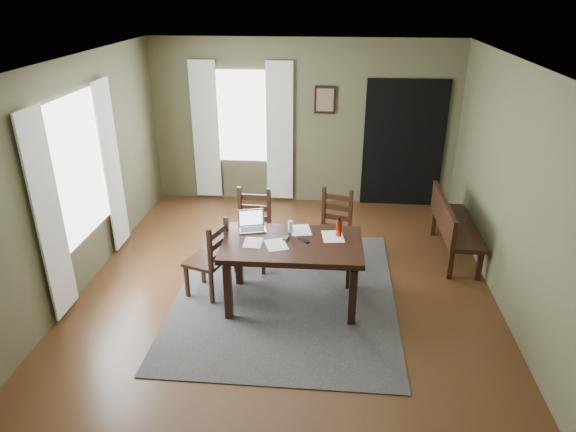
# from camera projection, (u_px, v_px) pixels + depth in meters

# --- Properties ---
(ground) EXTENTS (5.00, 6.00, 0.01)m
(ground) POSITION_uv_depth(u_px,v_px,m) (286.00, 294.00, 6.24)
(ground) COLOR #492C16
(room_shell) EXTENTS (5.02, 6.02, 2.71)m
(room_shell) POSITION_uv_depth(u_px,v_px,m) (285.00, 151.00, 5.49)
(room_shell) COLOR brown
(room_shell) RESTS_ON ground
(rug) EXTENTS (2.60, 3.20, 0.01)m
(rug) POSITION_uv_depth(u_px,v_px,m) (286.00, 293.00, 6.23)
(rug) COLOR #383838
(rug) RESTS_ON ground
(dining_table) EXTENTS (1.58, 0.97, 0.78)m
(dining_table) POSITION_uv_depth(u_px,v_px,m) (292.00, 250.00, 5.78)
(dining_table) COLOR black
(dining_table) RESTS_ON rug
(chair_end) EXTENTS (0.54, 0.54, 0.97)m
(chair_end) POSITION_uv_depth(u_px,v_px,m) (210.00, 260.00, 6.03)
(chair_end) COLOR black
(chair_end) RESTS_ON rug
(chair_back_left) EXTENTS (0.47, 0.48, 1.03)m
(chair_back_left) POSITION_uv_depth(u_px,v_px,m) (253.00, 230.00, 6.67)
(chair_back_left) COLOR black
(chair_back_left) RESTS_ON rug
(chair_back_right) EXTENTS (0.52, 0.53, 0.98)m
(chair_back_right) POSITION_uv_depth(u_px,v_px,m) (334.00, 228.00, 6.78)
(chair_back_right) COLOR black
(chair_back_right) RESTS_ON rug
(bench) EXTENTS (0.47, 1.47, 0.83)m
(bench) POSITION_uv_depth(u_px,v_px,m) (452.00, 223.00, 6.92)
(bench) COLOR black
(bench) RESTS_ON ground
(laptop) EXTENTS (0.37, 0.32, 0.21)m
(laptop) POSITION_uv_depth(u_px,v_px,m) (252.00, 224.00, 6.04)
(laptop) COLOR #B7B7BC
(laptop) RESTS_ON dining_table
(computer_mouse) EXTENTS (0.07, 0.10, 0.03)m
(computer_mouse) POSITION_uv_depth(u_px,v_px,m) (286.00, 238.00, 5.79)
(computer_mouse) COLOR #3F3F42
(computer_mouse) RESTS_ON dining_table
(tv_remote) EXTENTS (0.14, 0.15, 0.02)m
(tv_remote) POSITION_uv_depth(u_px,v_px,m) (304.00, 240.00, 5.77)
(tv_remote) COLOR black
(tv_remote) RESTS_ON dining_table
(drinking_glass) EXTENTS (0.08, 0.08, 0.13)m
(drinking_glass) POSITION_uv_depth(u_px,v_px,m) (290.00, 226.00, 5.96)
(drinking_glass) COLOR silver
(drinking_glass) RESTS_ON dining_table
(water_bottle) EXTENTS (0.07, 0.07, 0.23)m
(water_bottle) POSITION_uv_depth(u_px,v_px,m) (339.00, 228.00, 5.84)
(water_bottle) COLOR #B02E0D
(water_bottle) RESTS_ON dining_table
(paper_a) EXTENTS (0.21, 0.27, 0.00)m
(paper_a) POSITION_uv_depth(u_px,v_px,m) (253.00, 243.00, 5.73)
(paper_a) COLOR white
(paper_a) RESTS_ON dining_table
(paper_c) EXTENTS (0.29, 0.34, 0.00)m
(paper_c) POSITION_uv_depth(u_px,v_px,m) (300.00, 230.00, 6.02)
(paper_c) COLOR white
(paper_c) RESTS_ON dining_table
(paper_d) EXTENTS (0.28, 0.34, 0.00)m
(paper_d) POSITION_uv_depth(u_px,v_px,m) (333.00, 236.00, 5.86)
(paper_d) COLOR white
(paper_d) RESTS_ON dining_table
(paper_e) EXTENTS (0.31, 0.35, 0.00)m
(paper_e) POSITION_uv_depth(u_px,v_px,m) (276.00, 245.00, 5.68)
(paper_e) COLOR white
(paper_e) RESTS_ON dining_table
(window_left) EXTENTS (0.01, 1.30, 1.70)m
(window_left) POSITION_uv_depth(u_px,v_px,m) (78.00, 169.00, 6.02)
(window_left) COLOR white
(window_left) RESTS_ON ground
(window_back) EXTENTS (1.00, 0.01, 1.50)m
(window_back) POSITION_uv_depth(u_px,v_px,m) (242.00, 117.00, 8.41)
(window_back) COLOR white
(window_back) RESTS_ON ground
(curtain_left_near) EXTENTS (0.03, 0.48, 2.30)m
(curtain_left_near) POSITION_uv_depth(u_px,v_px,m) (49.00, 217.00, 5.38)
(curtain_left_near) COLOR silver
(curtain_left_near) RESTS_ON ground
(curtain_left_far) EXTENTS (0.03, 0.48, 2.30)m
(curtain_left_far) POSITION_uv_depth(u_px,v_px,m) (112.00, 167.00, 6.87)
(curtain_left_far) COLOR silver
(curtain_left_far) RESTS_ON ground
(curtain_back_left) EXTENTS (0.44, 0.03, 2.30)m
(curtain_back_left) POSITION_uv_depth(u_px,v_px,m) (206.00, 131.00, 8.54)
(curtain_back_left) COLOR silver
(curtain_back_left) RESTS_ON ground
(curtain_back_right) EXTENTS (0.44, 0.03, 2.30)m
(curtain_back_right) POSITION_uv_depth(u_px,v_px,m) (280.00, 133.00, 8.44)
(curtain_back_right) COLOR silver
(curtain_back_right) RESTS_ON ground
(framed_picture) EXTENTS (0.34, 0.03, 0.44)m
(framed_picture) POSITION_uv_depth(u_px,v_px,m) (325.00, 100.00, 8.18)
(framed_picture) COLOR black
(framed_picture) RESTS_ON ground
(doorway_back) EXTENTS (1.30, 0.03, 2.10)m
(doorway_back) POSITION_uv_depth(u_px,v_px,m) (404.00, 144.00, 8.36)
(doorway_back) COLOR black
(doorway_back) RESTS_ON ground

